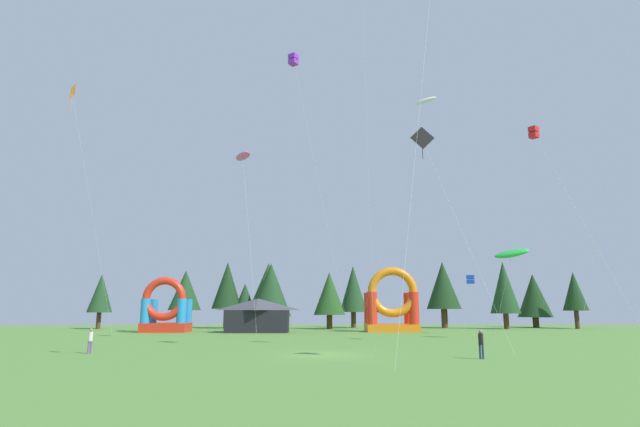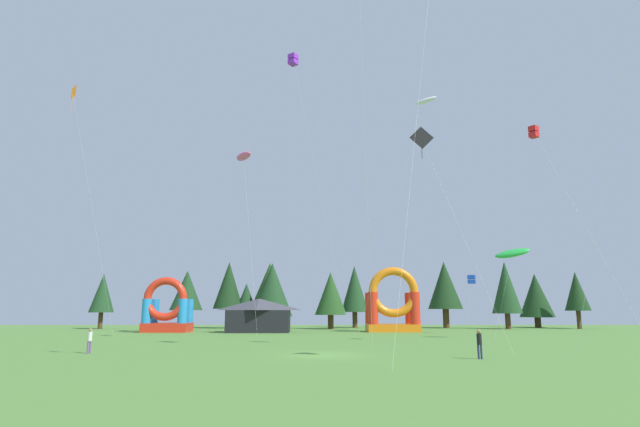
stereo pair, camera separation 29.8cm
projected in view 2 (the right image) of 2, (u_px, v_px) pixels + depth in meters
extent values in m
plane|color=#548438|center=(323.00, 355.00, 30.74)|extent=(120.00, 120.00, 0.00)
cylinder|color=silver|center=(365.00, 143.00, 27.43)|extent=(1.51, 9.58, 23.25)
ellipsoid|color=white|center=(426.00, 101.00, 55.57)|extent=(2.59, 2.32, 0.96)
cylinder|color=silver|center=(392.00, 218.00, 56.00)|extent=(7.36, 5.76, 25.30)
cube|color=blue|center=(472.00, 282.00, 58.82)|extent=(1.12, 1.12, 0.44)
cube|color=blue|center=(472.00, 277.00, 58.92)|extent=(1.12, 1.12, 0.44)
cylinder|color=silver|center=(468.00, 306.00, 58.51)|extent=(0.97, 0.46, 6.15)
ellipsoid|color=green|center=(512.00, 253.00, 47.96)|extent=(3.40, 2.32, 1.60)
cylinder|color=silver|center=(503.00, 296.00, 47.56)|extent=(1.97, 0.74, 7.96)
pyramid|color=orange|center=(72.00, 92.00, 50.88)|extent=(0.74, 1.29, 1.22)
cylinder|color=orange|center=(72.00, 103.00, 50.69)|extent=(0.04, 0.04, 2.17)
cylinder|color=silver|center=(93.00, 216.00, 51.58)|extent=(3.62, 5.95, 24.18)
cylinder|color=silver|center=(415.00, 138.00, 28.77)|extent=(4.27, 6.55, 24.61)
cylinder|color=silver|center=(608.00, 161.00, 25.85)|extent=(1.88, 6.93, 20.41)
cube|color=purple|center=(293.00, 62.00, 44.71)|extent=(0.96, 0.96, 0.42)
cube|color=purple|center=(293.00, 57.00, 44.81)|extent=(0.96, 0.96, 0.42)
cylinder|color=silver|center=(323.00, 204.00, 46.48)|extent=(5.39, 8.09, 24.47)
pyramid|color=black|center=(421.00, 140.00, 37.87)|extent=(1.31, 0.38, 1.32)
cylinder|color=black|center=(422.00, 149.00, 37.64)|extent=(0.04, 0.04, 1.50)
cylinder|color=silver|center=(463.00, 236.00, 34.36)|extent=(4.29, 4.15, 15.21)
ellipsoid|color=#EA599E|center=(244.00, 156.00, 58.44)|extent=(2.66, 3.20, 0.97)
cylinder|color=silver|center=(250.00, 240.00, 54.74)|extent=(2.49, 3.79, 20.12)
cube|color=red|center=(534.00, 135.00, 41.28)|extent=(0.88, 0.88, 0.43)
cube|color=red|center=(533.00, 129.00, 41.37)|extent=(0.88, 0.88, 0.43)
cylinder|color=silver|center=(587.00, 229.00, 37.06)|extent=(4.22, 5.53, 16.99)
cylinder|color=navy|center=(478.00, 352.00, 28.34)|extent=(0.14, 0.14, 0.78)
cylinder|color=navy|center=(481.00, 352.00, 28.29)|extent=(0.14, 0.14, 0.78)
cylinder|color=black|center=(479.00, 339.00, 28.45)|extent=(0.35, 0.35, 0.62)
sphere|color=#9E704C|center=(479.00, 332.00, 28.52)|extent=(0.21, 0.21, 0.21)
cylinder|color=#724C8C|center=(90.00, 347.00, 31.98)|extent=(0.15, 0.15, 0.75)
cylinder|color=#724C8C|center=(88.00, 347.00, 31.88)|extent=(0.15, 0.15, 0.75)
cylinder|color=silver|center=(90.00, 336.00, 32.05)|extent=(0.38, 0.38, 0.60)
sphere|color=#9E704C|center=(90.00, 330.00, 32.13)|extent=(0.20, 0.20, 0.20)
cube|color=red|center=(167.00, 327.00, 61.60)|extent=(5.44, 4.08, 1.09)
cylinder|color=#268CD8|center=(147.00, 311.00, 60.51)|extent=(1.14, 1.14, 2.88)
cylinder|color=#268CD8|center=(183.00, 311.00, 60.55)|extent=(1.14, 1.14, 2.88)
cylinder|color=#268CD8|center=(154.00, 311.00, 63.39)|extent=(1.14, 1.14, 2.88)
cylinder|color=#268CD8|center=(189.00, 311.00, 63.44)|extent=(1.14, 1.14, 2.88)
torus|color=red|center=(165.00, 299.00, 60.80)|extent=(5.21, 0.91, 5.21)
cube|color=orange|center=(392.00, 328.00, 62.75)|extent=(6.38, 4.49, 0.93)
cylinder|color=red|center=(373.00, 308.00, 61.58)|extent=(1.26, 1.26, 3.88)
cylinder|color=red|center=(415.00, 308.00, 61.63)|extent=(1.26, 1.26, 3.88)
cylinder|color=red|center=(370.00, 308.00, 64.75)|extent=(1.26, 1.26, 3.88)
cylinder|color=red|center=(410.00, 308.00, 64.81)|extent=(1.26, 1.26, 3.88)
torus|color=orange|center=(394.00, 292.00, 61.96)|extent=(6.12, 1.01, 6.12)
cube|color=black|center=(259.00, 321.00, 61.00)|extent=(7.44, 4.35, 2.63)
pyramid|color=#3F3F47|center=(259.00, 304.00, 61.38)|extent=(7.44, 4.35, 1.38)
cylinder|color=#4C331E|center=(100.00, 321.00, 71.57)|extent=(0.61, 0.61, 2.29)
cone|color=#1E4221|center=(103.00, 293.00, 72.29)|extent=(3.40, 3.40, 5.48)
cylinder|color=#4C331E|center=(185.00, 319.00, 74.47)|extent=(0.86, 0.86, 2.59)
cone|color=#1E4221|center=(187.00, 290.00, 75.26)|extent=(4.78, 4.78, 5.84)
cylinder|color=#4C331E|center=(228.00, 318.00, 73.94)|extent=(0.79, 0.79, 2.80)
cone|color=#193819|center=(229.00, 285.00, 74.84)|extent=(4.40, 4.40, 6.85)
cylinder|color=#4C331E|center=(246.00, 321.00, 74.08)|extent=(0.60, 0.60, 2.17)
cone|color=#1E4221|center=(246.00, 298.00, 74.68)|extent=(3.32, 3.32, 4.32)
cylinder|color=#4C331E|center=(269.00, 319.00, 74.06)|extent=(1.02, 1.02, 2.70)
cone|color=#234C1E|center=(270.00, 286.00, 74.94)|extent=(5.66, 5.66, 6.84)
cylinder|color=#4C331E|center=(272.00, 323.00, 71.94)|extent=(1.07, 1.07, 1.73)
cone|color=#1E4221|center=(272.00, 290.00, 72.80)|extent=(5.95, 5.95, 7.57)
cylinder|color=#4C331E|center=(331.00, 322.00, 71.17)|extent=(0.80, 0.80, 1.95)
cone|color=#234C1E|center=(331.00, 293.00, 71.91)|extent=(4.47, 4.47, 6.01)
cylinder|color=#4C331E|center=(355.00, 320.00, 76.12)|extent=(0.74, 0.74, 2.32)
cone|color=#1E4221|center=(355.00, 289.00, 76.99)|extent=(4.14, 4.14, 6.96)
cylinder|color=#4C331E|center=(446.00, 319.00, 74.73)|extent=(0.91, 0.91, 2.76)
cone|color=#193819|center=(445.00, 285.00, 75.64)|extent=(5.08, 5.08, 7.02)
cylinder|color=#4C331E|center=(508.00, 321.00, 71.06)|extent=(0.74, 0.74, 2.15)
cone|color=#1E4221|center=(506.00, 287.00, 71.94)|extent=(4.12, 4.12, 7.33)
cylinder|color=#4C331E|center=(538.00, 322.00, 76.41)|extent=(0.91, 0.91, 1.55)
cone|color=#193819|center=(536.00, 295.00, 77.16)|extent=(5.08, 5.08, 6.54)
cylinder|color=#4C331E|center=(579.00, 320.00, 71.81)|extent=(0.62, 0.62, 2.53)
cone|color=#193819|center=(576.00, 291.00, 72.56)|extent=(3.46, 3.46, 5.52)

